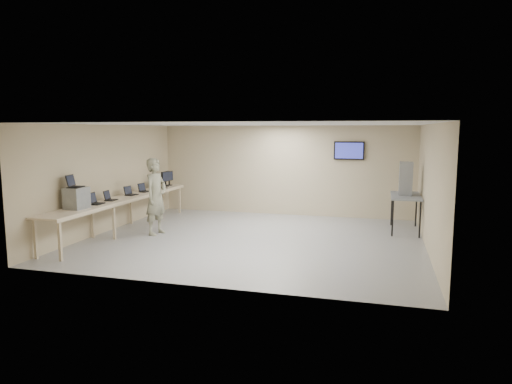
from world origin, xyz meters
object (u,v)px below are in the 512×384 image
(workbench, at_px, (123,200))
(side_table, at_px, (406,198))
(equipment_box, at_px, (76,198))
(soldier, at_px, (156,197))

(workbench, distance_m, side_table, 7.45)
(equipment_box, distance_m, soldier, 2.02)
(soldier, bearing_deg, side_table, -62.50)
(workbench, height_order, side_table, side_table)
(workbench, relative_size, side_table, 3.72)
(soldier, bearing_deg, equipment_box, 156.34)
(workbench, height_order, equipment_box, equipment_box)
(workbench, bearing_deg, soldier, -5.71)
(soldier, bearing_deg, workbench, 93.16)
(soldier, xyz_separation_m, side_table, (6.17, 2.08, -0.08))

